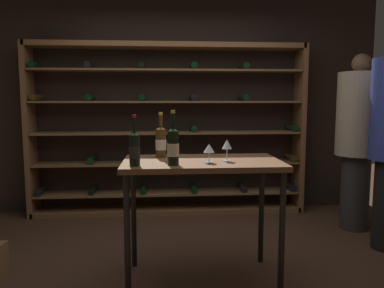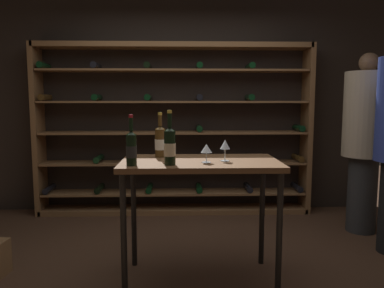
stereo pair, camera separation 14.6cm
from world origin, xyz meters
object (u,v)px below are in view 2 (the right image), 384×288
(tasting_table, at_px, (200,174))
(wine_glass_stemmed_right, at_px, (206,149))
(wine_bottle_gold_foil, at_px, (131,148))
(wine_glass_stemmed_left, at_px, (225,146))
(wine_rack, at_px, (174,131))
(wine_bottle_black_capsule, at_px, (160,141))
(wine_bottle_amber_reserve, at_px, (170,146))
(person_guest_plum_blouse, at_px, (365,135))

(tasting_table, height_order, wine_glass_stemmed_right, wine_glass_stemmed_right)
(wine_bottle_gold_foil, bearing_deg, wine_glass_stemmed_right, 10.91)
(tasting_table, bearing_deg, wine_glass_stemmed_left, -13.34)
(wine_rack, relative_size, tasting_table, 2.82)
(wine_bottle_black_capsule, bearing_deg, tasting_table, -30.45)
(wine_bottle_black_capsule, xyz_separation_m, wine_glass_stemmed_left, (0.49, -0.23, -0.01))
(wine_bottle_black_capsule, height_order, wine_glass_stemmed_right, wine_bottle_black_capsule)
(wine_bottle_amber_reserve, bearing_deg, wine_bottle_black_capsule, 103.20)
(tasting_table, bearing_deg, person_guest_plum_blouse, 30.41)
(wine_bottle_amber_reserve, relative_size, wine_glass_stemmed_left, 2.39)
(wine_bottle_gold_foil, bearing_deg, tasting_table, 23.38)
(tasting_table, distance_m, wine_glass_stemmed_right, 0.24)
(wine_bottle_black_capsule, height_order, wine_bottle_amber_reserve, wine_bottle_amber_reserve)
(person_guest_plum_blouse, bearing_deg, wine_bottle_black_capsule, -78.52)
(wine_bottle_amber_reserve, height_order, wine_glass_stemmed_right, wine_bottle_amber_reserve)
(wine_glass_stemmed_right, bearing_deg, wine_bottle_black_capsule, 140.20)
(wine_rack, height_order, tasting_table, wine_rack)
(wine_bottle_black_capsule, relative_size, wine_bottle_amber_reserve, 0.93)
(wine_rack, relative_size, wine_glass_stemmed_right, 24.40)
(wine_rack, relative_size, wine_glass_stemmed_left, 20.81)
(person_guest_plum_blouse, bearing_deg, wine_bottle_amber_reserve, -69.33)
(wine_bottle_gold_foil, bearing_deg, wine_rack, 82.59)
(wine_bottle_gold_foil, bearing_deg, wine_bottle_amber_reserve, 4.69)
(person_guest_plum_blouse, xyz_separation_m, wine_bottle_gold_foil, (-2.27, -1.26, 0.03))
(wine_bottle_black_capsule, distance_m, wine_bottle_gold_foil, 0.43)
(wine_rack, distance_m, person_guest_plum_blouse, 2.15)
(tasting_table, relative_size, wine_glass_stemmed_right, 8.64)
(person_guest_plum_blouse, distance_m, wine_glass_stemmed_left, 1.94)
(person_guest_plum_blouse, height_order, wine_bottle_amber_reserve, person_guest_plum_blouse)
(wine_bottle_gold_foil, distance_m, wine_glass_stemmed_right, 0.54)
(wine_bottle_black_capsule, relative_size, wine_glass_stemmed_right, 2.60)
(wine_glass_stemmed_right, bearing_deg, wine_rack, 98.01)
(tasting_table, distance_m, wine_bottle_black_capsule, 0.43)
(tasting_table, bearing_deg, wine_rack, 97.24)
(wine_bottle_black_capsule, bearing_deg, wine_glass_stemmed_left, -24.59)
(person_guest_plum_blouse, distance_m, wine_bottle_amber_reserve, 2.36)
(tasting_table, xyz_separation_m, wine_bottle_gold_foil, (-0.49, -0.21, 0.23))
(wine_bottle_gold_foil, relative_size, wine_bottle_amber_reserve, 0.92)
(wine_bottle_amber_reserve, height_order, wine_glass_stemmed_left, wine_bottle_amber_reserve)
(person_guest_plum_blouse, relative_size, wine_bottle_gold_foil, 5.30)
(wine_glass_stemmed_left, bearing_deg, person_guest_plum_blouse, 34.27)
(wine_bottle_amber_reserve, bearing_deg, wine_rack, 90.15)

